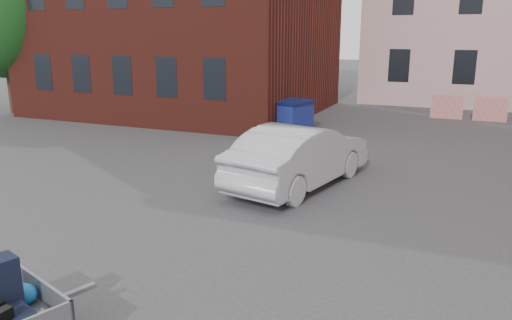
% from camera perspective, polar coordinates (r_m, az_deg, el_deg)
% --- Properties ---
extents(ground, '(120.00, 120.00, 0.00)m').
position_cam_1_polar(ground, '(9.18, -0.14, -8.79)').
color(ground, '#38383A').
rests_on(ground, ground).
extents(far_building, '(6.00, 6.00, 8.00)m').
position_cam_1_polar(far_building, '(37.81, -15.44, 14.52)').
color(far_building, maroon).
rests_on(far_building, ground).
extents(barriers, '(4.70, 0.18, 1.00)m').
position_cam_1_polar(barriers, '(22.97, 25.22, 5.27)').
color(barriers, red).
rests_on(barriers, ground).
extents(dumpster, '(3.11, 2.21, 1.18)m').
position_cam_1_polar(dumpster, '(19.08, 2.09, 5.31)').
color(dumpster, navy).
rests_on(dumpster, ground).
extents(silver_car, '(2.50, 4.77, 1.49)m').
position_cam_1_polar(silver_car, '(12.00, 5.06, 0.53)').
color(silver_car, '#B7B9BF').
rests_on(silver_car, ground).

